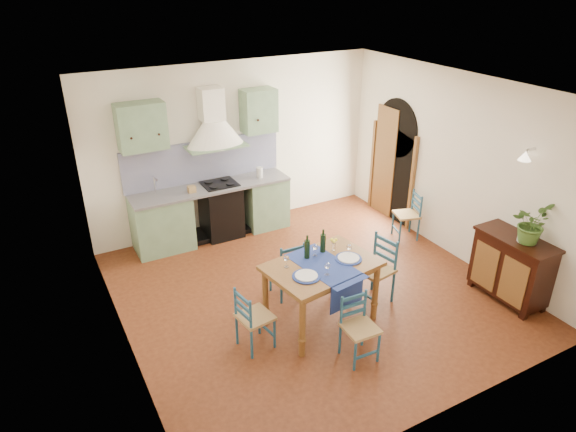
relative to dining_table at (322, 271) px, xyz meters
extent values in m
plane|color=#461E0F|center=(0.24, 0.63, -0.75)|extent=(5.00, 5.00, 0.00)
cube|color=silver|center=(0.24, 3.13, 0.65)|extent=(5.00, 0.04, 2.80)
cube|color=gray|center=(-1.21, 2.82, -0.31)|extent=(0.90, 0.60, 0.88)
cube|color=gray|center=(0.59, 2.82, -0.31)|extent=(0.70, 0.60, 0.88)
cube|color=black|center=(-0.21, 2.82, -0.31)|extent=(0.60, 0.58, 0.88)
cube|color=gray|center=(-0.36, 2.82, 0.15)|extent=(2.60, 0.64, 0.04)
cube|color=silver|center=(-1.21, 2.82, 0.14)|extent=(0.45, 0.40, 0.03)
cylinder|color=silver|center=(-1.21, 3.00, 0.30)|extent=(0.02, 0.02, 0.26)
cube|color=black|center=(-0.21, 2.82, 0.17)|extent=(0.55, 0.48, 0.02)
cube|color=black|center=(-0.36, 2.87, -0.71)|extent=(2.60, 0.50, 0.08)
cube|color=#090D53|center=(-0.36, 3.10, 0.51)|extent=(2.65, 0.05, 0.68)
cube|color=gray|center=(-1.31, 2.95, 1.25)|extent=(0.70, 0.34, 0.70)
cube|color=gray|center=(0.59, 2.95, 1.25)|extent=(0.55, 0.34, 0.70)
cone|color=white|center=(-0.21, 2.88, 1.00)|extent=(0.96, 0.96, 0.40)
cube|color=white|center=(-0.21, 2.97, 1.45)|extent=(0.36, 0.30, 0.50)
cube|color=silver|center=(2.74, 0.63, 0.65)|extent=(0.04, 5.00, 2.80)
cube|color=black|center=(2.72, 2.03, 0.07)|extent=(0.03, 1.00, 1.65)
cylinder|color=black|center=(2.72, 2.03, 0.90)|extent=(0.03, 1.00, 1.00)
cube|color=brown|center=(2.70, 1.49, 0.07)|extent=(0.06, 0.06, 1.65)
cube|color=brown|center=(2.70, 2.57, 0.07)|extent=(0.06, 0.06, 1.65)
cube|color=brown|center=(2.71, 2.25, 0.23)|extent=(0.04, 0.55, 1.96)
cylinder|color=silver|center=(2.68, -0.57, 1.30)|extent=(0.15, 0.04, 0.04)
cone|color=#FFEDC6|center=(2.58, -0.57, 1.23)|extent=(0.16, 0.16, 0.12)
cube|color=silver|center=(-2.26, 0.63, 0.65)|extent=(0.04, 5.00, 2.80)
cube|color=white|center=(0.24, 0.63, 2.05)|extent=(5.00, 5.00, 0.01)
cube|color=brown|center=(0.00, 0.01, 0.07)|extent=(1.45, 1.08, 0.05)
cube|color=brown|center=(0.00, 0.01, 0.00)|extent=(1.30, 0.93, 0.08)
cylinder|color=brown|center=(-0.54, -0.44, -0.35)|extent=(0.08, 0.08, 0.80)
cylinder|color=brown|center=(-0.64, 0.28, -0.35)|extent=(0.08, 0.08, 0.80)
cylinder|color=brown|center=(0.63, -0.27, -0.35)|extent=(0.08, 0.08, 0.80)
cylinder|color=brown|center=(0.53, 0.46, -0.35)|extent=(0.08, 0.08, 0.80)
cube|color=navy|center=(0.00, -0.05, 0.10)|extent=(0.64, 1.07, 0.01)
cube|color=navy|center=(0.06, -0.45, -0.09)|extent=(0.50, 0.09, 0.38)
cylinder|color=navy|center=(-0.32, -0.15, 0.11)|extent=(0.33, 0.33, 0.01)
cylinder|color=silver|center=(-0.32, -0.15, 0.12)|extent=(0.27, 0.27, 0.01)
cylinder|color=navy|center=(0.34, -0.06, 0.11)|extent=(0.33, 0.33, 0.01)
cylinder|color=silver|center=(0.34, -0.06, 0.12)|extent=(0.27, 0.27, 0.01)
cylinder|color=black|center=(-0.09, 0.22, 0.25)|extent=(0.07, 0.07, 0.32)
cylinder|color=black|center=(0.16, 0.26, 0.25)|extent=(0.07, 0.07, 0.32)
cylinder|color=white|center=(0.30, 0.22, 0.15)|extent=(0.05, 0.05, 0.10)
sphere|color=yellow|center=(0.30, 0.22, 0.24)|extent=(0.10, 0.10, 0.10)
cylinder|color=navy|center=(-0.14, -0.94, -0.55)|extent=(0.03, 0.03, 0.41)
cylinder|color=navy|center=(-0.13, -0.62, -0.35)|extent=(0.03, 0.03, 0.80)
cylinder|color=navy|center=(0.18, -0.95, -0.55)|extent=(0.03, 0.03, 0.41)
cylinder|color=navy|center=(0.19, -0.63, -0.35)|extent=(0.03, 0.03, 0.80)
cube|color=#A88A51|center=(0.02, -0.79, -0.33)|extent=(0.39, 0.39, 0.04)
cube|color=navy|center=(0.03, -0.63, -0.22)|extent=(0.34, 0.03, 0.04)
cube|color=navy|center=(0.03, -0.63, -0.12)|extent=(0.34, 0.03, 0.04)
cube|color=navy|center=(0.03, -0.63, -0.01)|extent=(0.34, 0.03, 0.04)
cube|color=navy|center=(0.02, -0.95, -0.59)|extent=(0.32, 0.04, 0.02)
cylinder|color=navy|center=(0.08, 0.92, -0.54)|extent=(0.03, 0.03, 0.43)
cylinder|color=navy|center=(0.08, 0.58, -0.33)|extent=(0.03, 0.03, 0.85)
cylinder|color=navy|center=(-0.25, 0.92, -0.54)|extent=(0.03, 0.03, 0.43)
cylinder|color=navy|center=(-0.26, 0.58, -0.33)|extent=(0.03, 0.03, 0.85)
cube|color=#A88A51|center=(-0.09, 0.75, -0.30)|extent=(0.40, 0.40, 0.04)
cube|color=navy|center=(-0.09, 0.58, -0.19)|extent=(0.36, 0.03, 0.04)
cube|color=navy|center=(-0.09, 0.58, -0.07)|extent=(0.36, 0.03, 0.04)
cube|color=navy|center=(-0.09, 0.58, 0.04)|extent=(0.36, 0.03, 0.04)
cube|color=navy|center=(-0.08, 0.92, -0.58)|extent=(0.34, 0.03, 0.02)
cylinder|color=navy|center=(-0.75, -0.17, -0.55)|extent=(0.03, 0.03, 0.41)
cylinder|color=navy|center=(-1.07, -0.21, -0.35)|extent=(0.03, 0.03, 0.81)
cylinder|color=navy|center=(-0.80, 0.15, -0.55)|extent=(0.03, 0.03, 0.41)
cylinder|color=navy|center=(-1.12, 0.11, -0.35)|extent=(0.03, 0.03, 0.81)
cube|color=#A88A51|center=(-0.93, -0.03, -0.33)|extent=(0.43, 0.43, 0.04)
cube|color=navy|center=(-1.09, -0.05, -0.22)|extent=(0.07, 0.34, 0.04)
cube|color=navy|center=(-1.09, -0.05, -0.11)|extent=(0.07, 0.34, 0.04)
cube|color=navy|center=(-1.09, -0.05, 0.00)|extent=(0.07, 0.34, 0.04)
cube|color=navy|center=(-0.77, -0.01, -0.59)|extent=(0.07, 0.32, 0.02)
cylinder|color=navy|center=(0.65, 0.20, -0.52)|extent=(0.04, 0.04, 0.47)
cylinder|color=navy|center=(1.01, 0.27, -0.29)|extent=(0.04, 0.04, 0.92)
cylinder|color=navy|center=(0.71, -0.16, -0.52)|extent=(0.04, 0.04, 0.47)
cylinder|color=navy|center=(1.07, -0.10, -0.29)|extent=(0.04, 0.04, 0.92)
cube|color=#A88A51|center=(0.86, 0.05, -0.26)|extent=(0.50, 0.50, 0.04)
cube|color=navy|center=(1.04, 0.08, -0.14)|extent=(0.09, 0.39, 0.05)
cube|color=navy|center=(1.04, 0.08, -0.01)|extent=(0.09, 0.39, 0.05)
cube|color=navy|center=(1.04, 0.08, 0.11)|extent=(0.09, 0.39, 0.05)
cube|color=navy|center=(0.68, 0.02, -0.57)|extent=(0.10, 0.37, 0.03)
cylinder|color=navy|center=(2.33, 1.46, -0.55)|extent=(0.03, 0.03, 0.41)
cylinder|color=navy|center=(2.64, 1.36, -0.36)|extent=(0.03, 0.03, 0.79)
cylinder|color=navy|center=(2.24, 1.15, -0.55)|extent=(0.03, 0.03, 0.41)
cylinder|color=navy|center=(2.54, 1.06, -0.36)|extent=(0.03, 0.03, 0.79)
cube|color=#A88A51|center=(2.44, 1.26, -0.33)|extent=(0.46, 0.46, 0.04)
cube|color=navy|center=(2.59, 1.21, -0.22)|extent=(0.12, 0.33, 0.04)
cube|color=navy|center=(2.59, 1.21, -0.12)|extent=(0.12, 0.33, 0.04)
cube|color=navy|center=(2.59, 1.21, -0.01)|extent=(0.12, 0.33, 0.04)
cube|color=navy|center=(2.29, 1.31, -0.59)|extent=(0.12, 0.31, 0.02)
cube|color=black|center=(2.50, -0.77, -0.26)|extent=(0.45, 1.00, 0.82)
cube|color=black|center=(2.50, -0.77, 0.16)|extent=(0.50, 1.05, 0.04)
cube|color=brown|center=(2.27, -1.00, -0.30)|extent=(0.02, 0.38, 0.63)
cube|color=brown|center=(2.27, -0.54, -0.30)|extent=(0.02, 0.38, 0.63)
cube|color=black|center=(2.33, -1.21, -0.71)|extent=(0.08, 0.08, 0.08)
cube|color=black|center=(2.33, -0.33, -0.71)|extent=(0.08, 0.08, 0.08)
cube|color=black|center=(2.68, -1.21, -0.71)|extent=(0.08, 0.08, 0.08)
cube|color=black|center=(2.68, -0.33, -0.71)|extent=(0.08, 0.08, 0.08)
imported|color=#416829|center=(2.51, -0.90, 0.45)|extent=(0.59, 0.55, 0.53)
camera|label=1|loc=(-2.92, -4.49, 3.36)|focal=32.00mm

